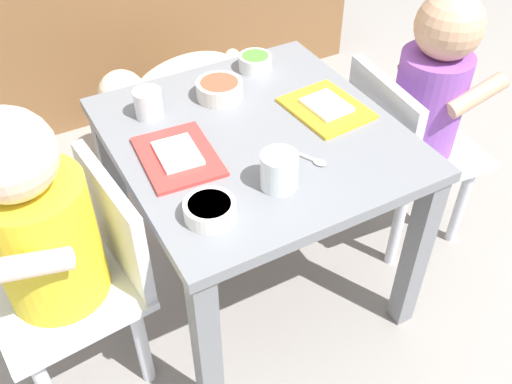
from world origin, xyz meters
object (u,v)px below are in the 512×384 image
at_px(dog, 174,87).
at_px(cereal_bowl_left_side, 219,89).
at_px(spoon_by_left_tray, 309,158).
at_px(veggie_bowl_near, 210,210).
at_px(food_tray_left, 177,155).
at_px(seated_child_right, 426,98).
at_px(water_cup_left, 149,105).
at_px(dining_table, 256,163).
at_px(water_cup_right, 279,172).
at_px(food_tray_right, 325,107).
at_px(cereal_bowl_right_side, 255,62).
at_px(seated_child_left, 47,232).

bearing_deg(dog, cereal_bowl_left_side, -97.73).
xyz_separation_m(dog, spoon_by_left_tray, (-0.01, -0.76, 0.25)).
bearing_deg(veggie_bowl_near, food_tray_left, 85.10).
height_order(seated_child_right, water_cup_left, seated_child_right).
bearing_deg(water_cup_left, cereal_bowl_left_side, -2.26).
bearing_deg(dining_table, cereal_bowl_left_side, 92.34).
bearing_deg(water_cup_right, food_tray_left, 128.10).
height_order(food_tray_right, cereal_bowl_right_side, cereal_bowl_right_side).
height_order(water_cup_left, veggie_bowl_near, water_cup_left).
bearing_deg(cereal_bowl_left_side, cereal_bowl_right_side, 28.19).
bearing_deg(veggie_bowl_near, water_cup_left, 86.66).
distance_m(water_cup_left, veggie_bowl_near, 0.34).
xyz_separation_m(seated_child_left, spoon_by_left_tray, (0.49, -0.09, 0.04)).
distance_m(seated_child_right, veggie_bowl_near, 0.66).
relative_size(food_tray_right, veggie_bowl_near, 2.04).
relative_size(dining_table, spoon_by_left_tray, 6.32).
xyz_separation_m(cereal_bowl_right_side, cereal_bowl_left_side, (-0.13, -0.07, 0.00)).
height_order(seated_child_right, veggie_bowl_near, seated_child_right).
bearing_deg(food_tray_right, seated_child_right, -5.65).
height_order(dining_table, veggie_bowl_near, veggie_bowl_near).
bearing_deg(spoon_by_left_tray, dog, 89.20).
relative_size(food_tray_left, cereal_bowl_left_side, 1.89).
bearing_deg(dog, seated_child_right, -59.38).
bearing_deg(dining_table, dog, 84.74).
bearing_deg(cereal_bowl_right_side, water_cup_left, -167.96).
bearing_deg(water_cup_left, veggie_bowl_near, -93.34).
bearing_deg(spoon_by_left_tray, cereal_bowl_left_side, 100.83).
bearing_deg(cereal_bowl_right_side, veggie_bowl_near, -127.63).
bearing_deg(cereal_bowl_right_side, dog, 98.82).
height_order(dog, water_cup_left, water_cup_left).
height_order(seated_child_left, water_cup_right, seated_child_left).
bearing_deg(dog, seated_child_left, -127.02).
xyz_separation_m(food_tray_left, water_cup_right, (0.13, -0.17, 0.03)).
height_order(water_cup_right, spoon_by_left_tray, water_cup_right).
relative_size(water_cup_right, spoon_by_left_tray, 0.74).
bearing_deg(water_cup_right, seated_child_left, 162.85).
height_order(seated_child_right, food_tray_right, seated_child_right).
height_order(food_tray_right, water_cup_right, water_cup_right).
xyz_separation_m(water_cup_left, cereal_bowl_left_side, (0.16, -0.01, -0.01)).
relative_size(cereal_bowl_right_side, cereal_bowl_left_side, 0.76).
bearing_deg(cereal_bowl_left_side, dining_table, -87.66).
xyz_separation_m(seated_child_left, dog, (0.50, 0.67, -0.22)).
xyz_separation_m(food_tray_right, spoon_by_left_tray, (-0.13, -0.13, -0.00)).
relative_size(water_cup_left, cereal_bowl_left_side, 0.60).
bearing_deg(food_tray_left, cereal_bowl_right_side, 36.85).
bearing_deg(veggie_bowl_near, seated_child_left, 151.61).
bearing_deg(seated_child_left, dining_table, 4.97).
height_order(seated_child_right, cereal_bowl_right_side, seated_child_right).
distance_m(dining_table, water_cup_right, 0.20).
height_order(dining_table, food_tray_right, food_tray_right).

